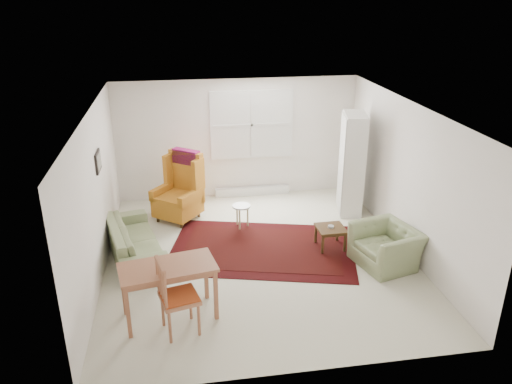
{
  "coord_description": "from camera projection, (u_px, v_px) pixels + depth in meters",
  "views": [
    {
      "loc": [
        -1.21,
        -7.21,
        4.18
      ],
      "look_at": [
        0.0,
        0.3,
        1.05
      ],
      "focal_mm": 35.0,
      "sensor_mm": 36.0,
      "label": 1
    }
  ],
  "objects": [
    {
      "name": "desk_chair",
      "position": [
        179.0,
        296.0,
        6.36
      ],
      "size": [
        0.57,
        0.57,
        1.07
      ],
      "primitive_type": null,
      "rotation": [
        0.0,
        0.0,
        1.82
      ],
      "color": "#9F6040",
      "rests_on": "ground"
    },
    {
      "name": "coffee_table",
      "position": [
        330.0,
        237.0,
        8.58
      ],
      "size": [
        0.48,
        0.48,
        0.39
      ],
      "primitive_type": null,
      "rotation": [
        0.0,
        0.0,
        0.02
      ],
      "color": "#422B14",
      "rests_on": "ground"
    },
    {
      "name": "rug",
      "position": [
        262.0,
        248.0,
        8.59
      ],
      "size": [
        3.51,
        2.71,
        0.03
      ],
      "primitive_type": null,
      "rotation": [
        0.0,
        0.0,
        -0.25
      ],
      "color": "black",
      "rests_on": "ground"
    },
    {
      "name": "sofa",
      "position": [
        134.0,
        234.0,
        8.27
      ],
      "size": [
        1.2,
        2.05,
        0.78
      ],
      "primitive_type": "imported",
      "rotation": [
        0.0,
        0.0,
        1.82
      ],
      "color": "#7B895B",
      "rests_on": "ground"
    },
    {
      "name": "stool",
      "position": [
        241.0,
        216.0,
        9.3
      ],
      "size": [
        0.37,
        0.37,
        0.45
      ],
      "primitive_type": null,
      "rotation": [
        0.0,
        0.0,
        0.11
      ],
      "color": "white",
      "rests_on": "ground"
    },
    {
      "name": "cabinet",
      "position": [
        352.0,
        164.0,
        9.7
      ],
      "size": [
        0.57,
        0.86,
        1.98
      ],
      "primitive_type": null,
      "rotation": [
        0.0,
        0.0,
        -0.21
      ],
      "color": "white",
      "rests_on": "ground"
    },
    {
      "name": "armchair",
      "position": [
        386.0,
        243.0,
        8.0
      ],
      "size": [
        1.09,
        1.17,
        0.76
      ],
      "primitive_type": "imported",
      "rotation": [
        0.0,
        0.0,
        -1.3
      ],
      "color": "#7B895B",
      "rests_on": "ground"
    },
    {
      "name": "desk",
      "position": [
        169.0,
        292.0,
        6.69
      ],
      "size": [
        1.35,
        0.85,
        0.79
      ],
      "primitive_type": null,
      "rotation": [
        0.0,
        0.0,
        0.19
      ],
      "color": "#9F6040",
      "rests_on": "ground"
    },
    {
      "name": "wingback_chair",
      "position": [
        177.0,
        188.0,
        9.45
      ],
      "size": [
        1.1,
        1.11,
        1.32
      ],
      "primitive_type": null,
      "rotation": [
        0.0,
        0.0,
        -0.66
      ],
      "color": "#BE741D",
      "rests_on": "ground"
    },
    {
      "name": "room",
      "position": [
        258.0,
        182.0,
        8.07
      ],
      "size": [
        5.04,
        5.54,
        2.51
      ],
      "color": "beige",
      "rests_on": "ground"
    }
  ]
}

